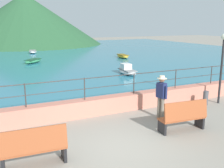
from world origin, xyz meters
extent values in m
plane|color=gray|center=(0.00, 0.00, 0.00)|extent=(120.00, 120.00, 0.00)
cube|color=tan|center=(0.00, 3.20, 0.35)|extent=(20.00, 0.56, 0.70)
cylinder|color=#383330|center=(-2.30, 3.20, 1.15)|extent=(0.04, 0.04, 0.90)
cylinder|color=#383330|center=(0.00, 3.20, 1.15)|extent=(0.04, 0.04, 0.90)
cylinder|color=#383330|center=(2.30, 3.20, 1.15)|extent=(0.04, 0.04, 0.90)
cylinder|color=#383330|center=(4.60, 3.20, 1.15)|extent=(0.04, 0.04, 0.90)
cylinder|color=#383330|center=(6.90, 3.20, 1.15)|extent=(0.04, 0.04, 0.90)
cylinder|color=#383330|center=(0.00, 3.20, 1.57)|extent=(18.40, 0.04, 0.04)
cylinder|color=#383330|center=(0.00, 3.20, 1.15)|extent=(18.40, 0.03, 0.03)
cube|color=teal|center=(0.00, 25.84, 0.03)|extent=(64.00, 44.32, 0.06)
cone|color=#285633|center=(3.59, 43.40, 4.43)|extent=(26.80, 26.80, 8.86)
cube|color=#9E4C28|center=(-2.55, 0.14, 0.46)|extent=(1.73, 0.62, 0.06)
cube|color=#9E4C28|center=(-2.57, -0.08, 0.81)|extent=(1.71, 0.25, 0.64)
cube|color=black|center=(-3.34, 0.19, 0.22)|extent=(0.11, 0.47, 0.43)
cube|color=black|center=(-1.77, 0.10, 0.22)|extent=(0.11, 0.47, 0.43)
cube|color=#9E4C28|center=(2.57, 0.30, 0.46)|extent=(1.74, 0.67, 0.06)
cube|color=#9E4C28|center=(2.55, 0.08, 0.81)|extent=(1.71, 0.30, 0.64)
cube|color=black|center=(1.78, 0.37, 0.22)|extent=(0.12, 0.47, 0.43)
cube|color=black|center=(3.36, 0.23, 0.22)|extent=(0.12, 0.47, 0.43)
cylinder|color=slate|center=(2.62, 1.72, 0.43)|extent=(0.15, 0.15, 0.86)
cylinder|color=slate|center=(2.65, 1.54, 0.43)|extent=(0.15, 0.15, 0.86)
cube|color=navy|center=(2.63, 1.63, 1.16)|extent=(0.29, 0.40, 0.60)
cylinder|color=navy|center=(2.59, 1.86, 1.12)|extent=(0.09, 0.09, 0.52)
cylinder|color=navy|center=(2.68, 1.39, 1.12)|extent=(0.09, 0.09, 0.52)
sphere|color=#9E7051|center=(2.63, 1.63, 1.59)|extent=(0.22, 0.22, 0.22)
cylinder|color=beige|center=(2.63, 1.63, 1.64)|extent=(0.38, 0.38, 0.02)
cylinder|color=beige|center=(2.63, 1.63, 1.70)|extent=(0.20, 0.20, 0.10)
cylinder|color=#232326|center=(6.37, 2.13, 1.50)|extent=(0.10, 0.10, 3.00)
sphere|color=#EAEACC|center=(6.37, 2.13, 3.14)|extent=(0.28, 0.28, 0.28)
cylinder|color=#4C4C51|center=(5.59, 2.19, 0.33)|extent=(0.24, 0.24, 0.66)
ellipsoid|color=gold|center=(10.00, 18.73, 0.24)|extent=(1.13, 2.38, 0.36)
cube|color=brown|center=(10.00, 18.73, 0.39)|extent=(0.95, 1.91, 0.06)
ellipsoid|color=white|center=(1.97, 27.74, 0.24)|extent=(1.23, 2.41, 0.36)
cube|color=gray|center=(1.97, 27.74, 0.39)|extent=(1.03, 1.93, 0.06)
ellipsoid|color=#338C59|center=(0.56, 19.10, 0.24)|extent=(2.20, 2.32, 0.36)
cube|color=#1C4D31|center=(0.56, 19.10, 0.39)|extent=(1.79, 1.88, 0.06)
ellipsoid|color=white|center=(5.84, 10.17, 0.24)|extent=(1.05, 2.35, 0.36)
cube|color=gray|center=(5.84, 10.17, 0.39)|extent=(0.88, 1.89, 0.06)
cube|color=silver|center=(5.86, 10.42, 0.62)|extent=(0.68, 0.84, 0.40)
camera|label=1|loc=(-3.49, -6.58, 3.73)|focal=42.35mm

